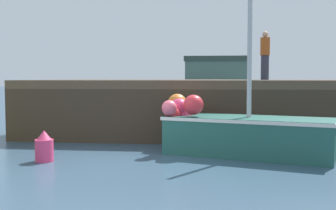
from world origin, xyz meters
TOP-DOWN VIEW (x-y plane):
  - ground at (0.00, 0.00)m, footprint 120.00×160.00m
  - pier at (3.00, 5.52)m, footprint 13.49×6.25m
  - fishing_boat_near_right at (3.02, 1.54)m, footprint 4.26×2.63m
  - dockworker at (4.14, 6.95)m, footprint 0.34×0.34m
  - warehouse at (2.57, 35.37)m, footprint 6.58×4.74m
  - mooring_buoy_foreground at (-1.42, 0.27)m, footprint 0.40×0.40m

SIDE VIEW (x-z plane):
  - ground at x=0.00m, z-range -0.10..0.00m
  - mooring_buoy_foreground at x=-1.42m, z-range -0.03..0.67m
  - fishing_boat_near_right at x=3.02m, z-range -1.29..2.41m
  - pier at x=3.00m, z-range 0.57..2.37m
  - warehouse at x=2.57m, z-range 0.02..4.04m
  - dockworker at x=4.14m, z-range 1.80..3.54m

